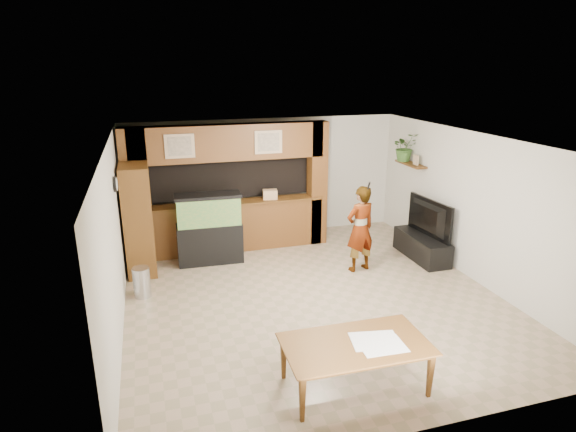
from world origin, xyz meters
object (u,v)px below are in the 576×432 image
object	(u,v)px
pantry_cabinet	(138,220)
dining_table	(356,367)
person	(360,229)
television	(424,218)
aquarium	(209,229)

from	to	relation	value
pantry_cabinet	dining_table	bearing A→B (deg)	-60.61
dining_table	person	bearing A→B (deg)	66.02
television	person	size ratio (longest dim) A/B	0.78
pantry_cabinet	television	bearing A→B (deg)	-9.41
aquarium	person	size ratio (longest dim) A/B	0.84
aquarium	television	xyz separation A→B (m)	(4.07, -0.99, 0.16)
television	dining_table	bearing A→B (deg)	133.70
person	dining_table	bearing A→B (deg)	51.77
pantry_cabinet	television	xyz separation A→B (m)	(5.35, -0.89, -0.18)
aquarium	television	bearing A→B (deg)	-11.51
aquarium	dining_table	distance (m)	4.52
pantry_cabinet	dining_table	world-z (taller)	pantry_cabinet
pantry_cabinet	aquarium	size ratio (longest dim) A/B	1.47
dining_table	pantry_cabinet	bearing A→B (deg)	120.54
person	dining_table	distance (m)	3.56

